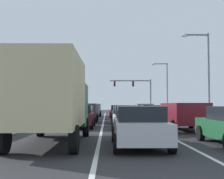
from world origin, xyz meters
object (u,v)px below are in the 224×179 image
Objects in this scene: sedan_tan_right_lane_fourth at (150,112)px; sedan_black_center_lane_third at (124,115)px; sedan_white_center_lane_second at (129,119)px; street_lamp_right_far at (165,84)px; sedan_charcoal_right_lane_third at (161,114)px; sedan_silver_center_lane_nearest at (139,126)px; suv_charcoal_left_lane_third at (86,111)px; sedan_maroon_left_lane_second at (80,116)px; street_lamp_right_mid at (205,69)px; traffic_light_gantry at (138,89)px; suv_maroon_right_lane_second at (183,114)px; suv_gray_right_lane_fifth at (143,109)px; suv_gray_left_lane_fifth at (93,109)px; sedan_navy_center_lane_fourth at (121,112)px; street_lamp_left_mid at (54,74)px; sedan_tan_left_lane_fourth at (87,112)px; box_truck_left_lane_nearest at (53,97)px; sedan_red_center_lane_fifth at (118,111)px.

sedan_tan_right_lane_fourth is 8.42m from sedan_black_center_lane_third.
sedan_white_center_lane_second is 31.44m from street_lamp_right_far.
sedan_charcoal_right_lane_third is 8.85m from sedan_white_center_lane_second.
sedan_white_center_lane_second is 0.55× the size of street_lamp_right_far.
sedan_silver_center_lane_nearest is 16.36m from suv_charcoal_left_lane_third.
sedan_maroon_left_lane_second is 13.42m from street_lamp_right_mid.
sedan_white_center_lane_second is at bearing 89.26° from sedan_silver_center_lane_nearest.
traffic_light_gantry reaches higher than sedan_tan_right_lane_fourth.
street_lamp_right_mid is (3.35, -27.44, 0.40)m from traffic_light_gantry.
suv_maroon_right_lane_second is at bearing -19.29° from sedan_maroon_left_lane_second.
suv_gray_right_lane_fifth is 14.77m from sedan_black_center_lane_third.
sedan_charcoal_right_lane_third is at bearing -66.60° from suv_gray_left_lane_fifth.
sedan_white_center_lane_second is (-3.35, -21.18, -0.25)m from suv_gray_right_lane_fifth.
sedan_navy_center_lane_fourth is 4.99m from suv_charcoal_left_lane_third.
sedan_black_center_lane_third is 0.54× the size of street_lamp_left_mid.
sedan_charcoal_right_lane_third is 1.00× the size of sedan_white_center_lane_second.
suv_gray_right_lane_fifth is at bearing 35.09° from sedan_tan_left_lane_fourth.
sedan_black_center_lane_third is 0.55× the size of street_lamp_right_far.
suv_charcoal_left_lane_third is 6.34m from sedan_tan_left_lane_fourth.
suv_gray_right_lane_fifth reaches higher than sedan_charcoal_right_lane_third.
sedan_tan_left_lane_fourth is (-3.40, 22.39, 0.00)m from sedan_silver_center_lane_nearest.
sedan_maroon_left_lane_second is 35.17m from traffic_light_gantry.
street_lamp_left_mid is (-3.94, -7.55, 3.95)m from suv_gray_left_lane_fifth.
street_lamp_right_far reaches higher than suv_maroon_right_lane_second.
sedan_black_center_lane_third is 16.63m from suv_gray_left_lane_fifth.
sedan_tan_left_lane_fourth is (-0.33, 12.90, 0.00)m from sedan_maroon_left_lane_second.
street_lamp_right_mid is at bearing 52.90° from sedan_white_center_lane_second.
suv_gray_left_lane_fifth is (0.31, 28.21, -0.88)m from box_truck_left_lane_nearest.
sedan_tan_right_lane_fourth is 16.78m from street_lamp_right_far.
sedan_charcoal_right_lane_third is 0.92× the size of suv_gray_left_lane_fifth.
box_truck_left_lane_nearest reaches higher than sedan_black_center_lane_third.
sedan_silver_center_lane_nearest is at bearing -102.41° from street_lamp_right_far.
sedan_maroon_left_lane_second is at bearing -134.14° from sedan_black_center_lane_third.
sedan_black_center_lane_third is at bearing 73.54° from box_truck_left_lane_nearest.
sedan_charcoal_right_lane_third and sedan_red_center_lane_fifth have the same top height.
box_truck_left_lane_nearest reaches higher than sedan_white_center_lane_second.
sedan_tan_right_lane_fourth is 1.00× the size of sedan_maroon_left_lane_second.
street_lamp_left_mid reaches higher than street_lamp_right_mid.
traffic_light_gantry is at bearing 77.60° from sedan_maroon_left_lane_second.
sedan_red_center_lane_fifth is 0.92× the size of suv_charcoal_left_lane_third.
sedan_black_center_lane_third is 1.00× the size of sedan_red_center_lane_fifth.
sedan_charcoal_right_lane_third and sedan_black_center_lane_third have the same top height.
suv_gray_right_lane_fifth is at bearing 28.33° from street_lamp_left_mid.
street_lamp_left_mid is at bearing -117.41° from traffic_light_gantry.
sedan_navy_center_lane_fourth is at bearing 78.99° from box_truck_left_lane_nearest.
box_truck_left_lane_nearest is at bearing -116.86° from sedan_charcoal_right_lane_third.
suv_maroon_right_lane_second is 13.39m from sedan_tan_right_lane_fourth.
traffic_light_gantry is 27.65m from street_lamp_right_mid.
street_lamp_right_mid is at bearing -28.93° from sedan_tan_left_lane_fourth.
box_truck_left_lane_nearest is 8.67m from sedan_maroon_left_lane_second.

